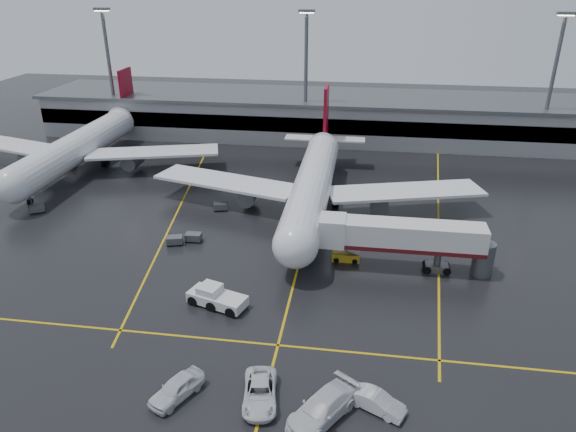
# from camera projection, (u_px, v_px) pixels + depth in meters

# --- Properties ---
(ground) EXTENTS (220.00, 220.00, 0.00)m
(ground) POSITION_uv_depth(u_px,v_px,m) (305.00, 238.00, 68.79)
(ground) COLOR black
(ground) RESTS_ON ground
(apron_line_centre) EXTENTS (0.25, 90.00, 0.02)m
(apron_line_centre) POSITION_uv_depth(u_px,v_px,m) (305.00, 238.00, 68.79)
(apron_line_centre) COLOR gold
(apron_line_centre) RESTS_ON ground
(apron_line_stop) EXTENTS (60.00, 0.25, 0.02)m
(apron_line_stop) POSITION_uv_depth(u_px,v_px,m) (278.00, 345.00, 49.03)
(apron_line_stop) COLOR gold
(apron_line_stop) RESTS_ON ground
(apron_line_left) EXTENTS (9.99, 69.35, 0.02)m
(apron_line_left) POSITION_uv_depth(u_px,v_px,m) (183.00, 200.00, 80.42)
(apron_line_left) COLOR gold
(apron_line_left) RESTS_ON ground
(apron_line_right) EXTENTS (7.57, 69.64, 0.02)m
(apron_line_right) POSITION_uv_depth(u_px,v_px,m) (438.00, 215.00, 75.39)
(apron_line_right) COLOR gold
(apron_line_right) RESTS_ON ground
(terminal) EXTENTS (122.00, 19.00, 8.60)m
(terminal) POSITION_uv_depth(u_px,v_px,m) (332.00, 116.00, 110.04)
(terminal) COLOR gray
(terminal) RESTS_ON ground
(light_mast_left) EXTENTS (3.00, 1.20, 25.45)m
(light_mast_left) POSITION_uv_depth(u_px,v_px,m) (109.00, 66.00, 106.41)
(light_mast_left) COLOR #595B60
(light_mast_left) RESTS_ON ground
(light_mast_mid) EXTENTS (3.00, 1.20, 25.45)m
(light_mast_mid) POSITION_uv_depth(u_px,v_px,m) (306.00, 71.00, 101.12)
(light_mast_mid) COLOR #595B60
(light_mast_mid) RESTS_ON ground
(light_mast_right) EXTENTS (3.00, 1.20, 25.45)m
(light_mast_right) POSITION_uv_depth(u_px,v_px,m) (553.00, 77.00, 95.16)
(light_mast_right) COLOR #595B60
(light_mast_right) RESTS_ON ground
(main_airliner) EXTENTS (48.80, 45.60, 14.10)m
(main_airliner) POSITION_uv_depth(u_px,v_px,m) (314.00, 182.00, 75.74)
(main_airliner) COLOR silver
(main_airliner) RESTS_ON ground
(second_airliner) EXTENTS (48.80, 45.60, 14.10)m
(second_airliner) POSITION_uv_depth(u_px,v_px,m) (82.00, 145.00, 92.08)
(second_airliner) COLOR silver
(second_airliner) RESTS_ON ground
(jet_bridge) EXTENTS (19.90, 3.40, 6.05)m
(jet_bridge) POSITION_uv_depth(u_px,v_px,m) (403.00, 238.00, 60.18)
(jet_bridge) COLOR silver
(jet_bridge) RESTS_ON ground
(pushback_tractor) EXTENTS (6.66, 4.30, 2.21)m
(pushback_tractor) POSITION_uv_depth(u_px,v_px,m) (216.00, 298.00, 54.66)
(pushback_tractor) COLOR silver
(pushback_tractor) RESTS_ON ground
(belt_loader) EXTENTS (3.31, 1.60, 2.08)m
(belt_loader) POSITION_uv_depth(u_px,v_px,m) (346.00, 257.00, 63.33)
(belt_loader) COLOR gold
(belt_loader) RESTS_ON ground
(service_van_a) EXTENTS (3.52, 6.11, 1.60)m
(service_van_a) POSITION_uv_depth(u_px,v_px,m) (260.00, 392.00, 42.41)
(service_van_a) COLOR silver
(service_van_a) RESTS_ON ground
(service_van_b) EXTENTS (6.03, 7.12, 1.96)m
(service_van_b) POSITION_uv_depth(u_px,v_px,m) (322.00, 408.00, 40.68)
(service_van_b) COLOR silver
(service_van_b) RESTS_ON ground
(service_van_c) EXTENTS (4.89, 3.48, 1.53)m
(service_van_c) POSITION_uv_depth(u_px,v_px,m) (376.00, 402.00, 41.55)
(service_van_c) COLOR silver
(service_van_c) RESTS_ON ground
(service_van_d) EXTENTS (4.18, 5.46, 1.73)m
(service_van_d) POSITION_uv_depth(u_px,v_px,m) (177.00, 388.00, 42.75)
(service_van_d) COLOR silver
(service_van_d) RESTS_ON ground
(baggage_cart_a) EXTENTS (2.05, 1.38, 1.12)m
(baggage_cart_a) POSITION_uv_depth(u_px,v_px,m) (194.00, 237.00, 67.80)
(baggage_cart_a) COLOR #595B60
(baggage_cart_a) RESTS_ON ground
(baggage_cart_b) EXTENTS (2.26, 1.76, 1.12)m
(baggage_cart_b) POSITION_uv_depth(u_px,v_px,m) (175.00, 240.00, 67.02)
(baggage_cart_b) COLOR #595B60
(baggage_cart_b) RESTS_ON ground
(baggage_cart_c) EXTENTS (2.25, 1.74, 1.12)m
(baggage_cart_c) POSITION_uv_depth(u_px,v_px,m) (221.00, 206.00, 76.76)
(baggage_cart_c) COLOR #595B60
(baggage_cart_c) RESTS_ON ground
(baggage_cart_d) EXTENTS (2.18, 1.60, 1.12)m
(baggage_cart_d) POSITION_uv_depth(u_px,v_px,m) (30.00, 185.00, 84.23)
(baggage_cart_d) COLOR #595B60
(baggage_cart_d) RESTS_ON ground
(baggage_cart_e) EXTENTS (2.38, 2.16, 1.12)m
(baggage_cart_e) POSITION_uv_depth(u_px,v_px,m) (37.00, 208.00, 76.02)
(baggage_cart_e) COLOR #595B60
(baggage_cart_e) RESTS_ON ground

